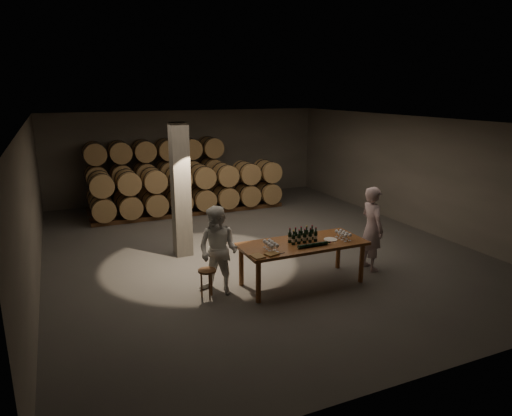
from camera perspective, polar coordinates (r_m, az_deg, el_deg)
name	(u,v)px	position (r m, az deg, el deg)	size (l,w,h in m)	color
room	(181,191)	(10.96, -9.38, 2.16)	(12.00, 12.00, 12.00)	#575451
tasting_table	(302,247)	(9.41, 5.82, -4.92)	(2.60, 1.10, 0.90)	brown
barrel_stack_back	(156,172)	(15.93, -12.34, 4.41)	(4.70, 0.95, 2.31)	brown
barrel_stack_front	(190,189)	(14.84, -8.20, 2.40)	(6.26, 0.95, 1.57)	brown
bottle_cluster	(303,237)	(9.38, 5.87, -3.60)	(0.60, 0.23, 0.31)	black
lying_bottles	(313,245)	(9.14, 7.16, -4.61)	(0.75, 0.08, 0.08)	black
glass_cluster_left	(271,244)	(8.89, 1.86, -4.49)	(0.19, 0.41, 0.17)	silver
glass_cluster_right	(343,233)	(9.69, 10.85, -3.14)	(0.19, 0.41, 0.16)	silver
plate	(331,239)	(9.62, 9.30, -3.90)	(0.28, 0.28, 0.02)	white
notebook_near	(272,254)	(8.67, 1.98, -5.76)	(0.24, 0.19, 0.03)	olive
notebook_corner	(258,256)	(8.56, 0.20, -6.04)	(0.21, 0.27, 0.02)	olive
pen	(282,253)	(8.73, 3.22, -5.68)	(0.01, 0.01, 0.14)	black
stool	(207,275)	(8.91, -6.12, -8.30)	(0.35, 0.35, 0.58)	brown
person_man	(372,229)	(10.41, 14.28, -2.50)	(0.69, 0.45, 1.89)	beige
person_woman	(218,251)	(8.95, -4.75, -5.34)	(0.86, 0.67, 1.77)	white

